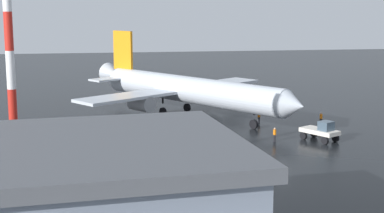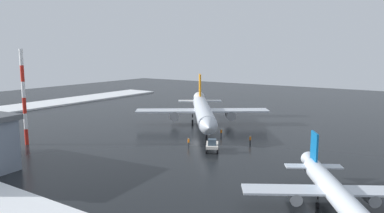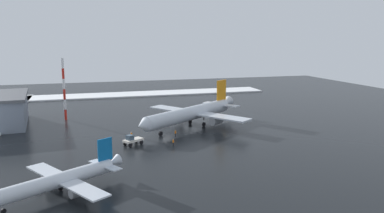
% 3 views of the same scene
% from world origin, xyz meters
% --- Properties ---
extents(ground_plane, '(240.00, 240.00, 0.00)m').
position_xyz_m(ground_plane, '(0.00, 0.00, 0.00)').
color(ground_plane, black).
extents(airplane_far_rear, '(29.61, 34.37, 11.84)m').
position_xyz_m(airplane_far_rear, '(-2.85, 7.52, 3.91)').
color(airplane_far_rear, silver).
rests_on(airplane_far_rear, ground_plane).
extents(pushback_tug, '(4.20, 5.08, 2.50)m').
position_xyz_m(pushback_tug, '(10.66, -10.75, 1.28)').
color(pushback_tug, silver).
rests_on(pushback_tug, ground_plane).
extents(ground_crew_beside_wing, '(0.36, 0.36, 1.71)m').
position_xyz_m(ground_crew_beside_wing, '(5.06, -10.22, 0.97)').
color(ground_crew_beside_wing, black).
rests_on(ground_crew_beside_wing, ground_plane).
extents(ground_crew_mid_apron, '(0.36, 0.36, 1.71)m').
position_xyz_m(ground_crew_mid_apron, '(14.14, -1.82, 0.97)').
color(ground_crew_mid_apron, black).
rests_on(ground_crew_mid_apron, ground_plane).
extents(ground_crew_near_tug, '(0.36, 0.36, 1.71)m').
position_xyz_m(ground_crew_near_tug, '(6.17, 0.63, 0.97)').
color(ground_crew_near_tug, black).
rests_on(ground_crew_near_tug, ground_plane).
extents(antenna_mast, '(0.70, 0.70, 18.74)m').
position_xyz_m(antenna_mast, '(-22.46, -26.70, 9.37)').
color(antenna_mast, red).
rests_on(antenna_mast, ground_plane).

